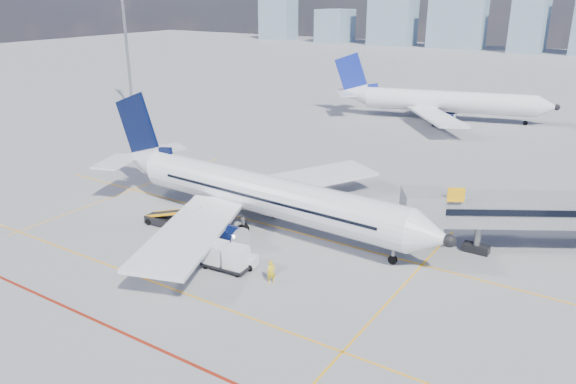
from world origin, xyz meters
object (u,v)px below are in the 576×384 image
main_aircraft (253,192)px  second_aircraft (439,101)px  cargo_dolly (226,256)px  baggage_tug (242,258)px  ramp_worker (271,272)px  belt_loader (168,220)px

main_aircraft → second_aircraft: (-0.54, 54.59, 0.00)m
second_aircraft → cargo_dolly: size_ratio=9.13×
second_aircraft → cargo_dolly: bearing=-101.4°
main_aircraft → second_aircraft: size_ratio=1.04×
baggage_tug → ramp_worker: size_ratio=1.32×
main_aircraft → belt_loader: size_ratio=6.15×
ramp_worker → cargo_dolly: bearing=133.9°
main_aircraft → cargo_dolly: size_ratio=9.53×
second_aircraft → ramp_worker: size_ratio=19.96×
belt_loader → baggage_tug: bearing=-17.3°
cargo_dolly → baggage_tug: bearing=50.3°
main_aircraft → baggage_tug: size_ratio=15.76×
second_aircraft → main_aircraft: bearing=-104.6°
baggage_tug → cargo_dolly: cargo_dolly is taller
cargo_dolly → ramp_worker: 4.33m
second_aircraft → ramp_worker: second_aircraft is taller
baggage_tug → belt_loader: 11.29m
second_aircraft → baggage_tug: bearing=-100.6°
second_aircraft → baggage_tug: 62.51m
cargo_dolly → belt_loader: belt_loader is taller
main_aircraft → baggage_tug: main_aircraft is taller
second_aircraft → belt_loader: (-5.99, -59.50, -2.57)m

